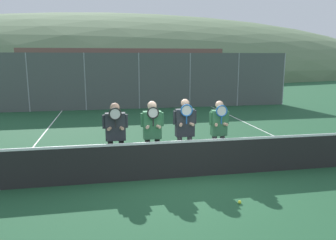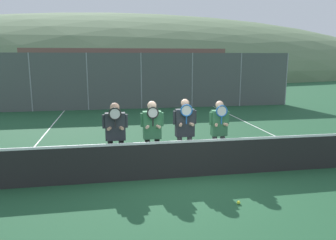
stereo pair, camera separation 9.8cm
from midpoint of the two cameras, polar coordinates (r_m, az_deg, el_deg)
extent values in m
plane|color=#1E4C2D|center=(8.04, 2.71, -9.93)|extent=(120.00, 120.00, 0.00)
ellipsoid|color=#5B7551|center=(59.67, -9.10, 8.05)|extent=(100.38, 55.77, 19.52)
cube|color=#9EA3A8|center=(26.35, -7.99, 7.97)|extent=(13.95, 5.00, 3.10)
cube|color=brown|center=(26.32, -8.09, 11.73)|extent=(14.45, 5.50, 0.36)
cylinder|color=gray|center=(18.73, -23.38, 6.00)|extent=(0.06, 0.06, 3.08)
cylinder|color=gray|center=(18.32, -14.39, 6.46)|extent=(0.06, 0.06, 3.08)
cylinder|color=gray|center=(18.37, -5.21, 6.77)|extent=(0.06, 0.06, 3.08)
cylinder|color=gray|center=(18.87, 3.71, 6.90)|extent=(0.06, 0.06, 3.08)
cylinder|color=gray|center=(19.80, 11.98, 6.88)|extent=(0.06, 0.06, 3.08)
cylinder|color=gray|center=(21.10, 19.37, 6.73)|extent=(0.06, 0.06, 3.08)
cube|color=#4C5451|center=(18.37, -5.21, 6.77)|extent=(17.51, 0.02, 3.08)
cube|color=black|center=(7.90, 2.74, -6.97)|extent=(11.10, 0.02, 0.87)
cube|color=white|center=(7.77, 2.77, -3.75)|extent=(11.10, 0.03, 0.06)
cube|color=white|center=(10.97, -23.22, -5.08)|extent=(0.05, 16.00, 0.01)
cube|color=white|center=(12.25, 18.81, -3.16)|extent=(0.05, 16.00, 0.01)
cylinder|color=black|center=(8.29, -10.26, -6.35)|extent=(0.13, 0.13, 0.85)
cylinder|color=black|center=(8.29, -8.40, -6.28)|extent=(0.13, 0.13, 0.85)
cube|color=#282D33|center=(8.09, -9.49, -1.15)|extent=(0.49, 0.22, 0.67)
sphere|color=tan|center=(8.01, -9.60, 2.15)|extent=(0.23, 0.23, 0.23)
cylinder|color=#282D33|center=(8.07, -11.43, -0.30)|extent=(0.08, 0.08, 0.33)
cylinder|color=#282D33|center=(8.08, -7.62, -0.16)|extent=(0.08, 0.08, 0.33)
cylinder|color=tan|center=(8.01, -10.35, -1.41)|extent=(0.16, 0.27, 0.08)
cylinder|color=tan|center=(8.01, -8.60, -1.34)|extent=(0.16, 0.27, 0.08)
cylinder|color=black|center=(7.90, -9.49, -0.66)|extent=(0.03, 0.03, 0.20)
torus|color=black|center=(7.85, -9.54, 1.04)|extent=(0.31, 0.03, 0.31)
cylinder|color=silver|center=(7.85, -9.54, 1.04)|extent=(0.25, 0.00, 0.25)
cylinder|color=black|center=(8.27, -3.90, -6.17)|extent=(0.13, 0.13, 0.87)
cylinder|color=black|center=(8.30, -2.22, -6.09)|extent=(0.13, 0.13, 0.87)
cube|color=#337047|center=(8.09, -3.12, -0.87)|extent=(0.44, 0.22, 0.69)
sphere|color=#DBB293|center=(8.01, -3.15, 2.51)|extent=(0.23, 0.23, 0.23)
cylinder|color=#337047|center=(8.04, -4.87, 0.00)|extent=(0.08, 0.08, 0.34)
cylinder|color=#337047|center=(8.10, -1.39, 0.12)|extent=(0.08, 0.08, 0.34)
cylinder|color=#DBB293|center=(7.99, -3.82, -1.13)|extent=(0.16, 0.27, 0.08)
cylinder|color=#DBB293|center=(8.02, -2.24, -1.07)|extent=(0.16, 0.27, 0.08)
cylinder|color=black|center=(7.90, -2.95, -0.39)|extent=(0.03, 0.03, 0.20)
torus|color=black|center=(7.85, -2.97, 1.26)|extent=(0.29, 0.03, 0.29)
cylinder|color=silver|center=(7.85, -2.97, 1.26)|extent=(0.24, 0.00, 0.24)
cylinder|color=#56565B|center=(8.44, 1.70, -5.75)|extent=(0.13, 0.13, 0.88)
cylinder|color=#56565B|center=(8.50, 3.42, -5.64)|extent=(0.13, 0.13, 0.88)
cube|color=#282D33|center=(8.28, 2.61, -0.47)|extent=(0.47, 0.22, 0.70)
sphere|color=tan|center=(8.20, 2.64, 2.96)|extent=(0.21, 0.21, 0.21)
cylinder|color=#282D33|center=(8.20, 0.84, 0.40)|extent=(0.08, 0.08, 0.34)
cylinder|color=#282D33|center=(8.32, 4.37, 0.52)|extent=(0.08, 0.08, 0.34)
cylinder|color=tan|center=(8.17, 1.95, -0.72)|extent=(0.16, 0.27, 0.08)
cylinder|color=tan|center=(8.23, 3.55, -0.66)|extent=(0.16, 0.27, 0.08)
cylinder|color=#1E5BAD|center=(8.09, 2.91, 0.01)|extent=(0.03, 0.03, 0.20)
torus|color=#1E5BAD|center=(8.05, 2.92, 1.69)|extent=(0.31, 0.03, 0.31)
cylinder|color=silver|center=(8.05, 2.92, 1.69)|extent=(0.26, 0.00, 0.26)
cylinder|color=#56565B|center=(8.76, 7.72, -5.35)|extent=(0.13, 0.13, 0.84)
cylinder|color=#56565B|center=(8.83, 9.08, -5.26)|extent=(0.13, 0.13, 0.84)
cube|color=#337047|center=(8.62, 8.54, -0.49)|extent=(0.40, 0.22, 0.67)
sphere|color=tan|center=(8.54, 8.63, 2.63)|extent=(0.21, 0.21, 0.21)
cylinder|color=#337047|center=(8.52, 7.13, 0.31)|extent=(0.08, 0.08, 0.33)
cylinder|color=#337047|center=(8.67, 9.97, 0.41)|extent=(0.08, 0.08, 0.33)
cylinder|color=tan|center=(8.50, 8.10, -0.72)|extent=(0.16, 0.27, 0.08)
cylinder|color=tan|center=(8.57, 9.37, -0.67)|extent=(0.16, 0.27, 0.08)
cylinder|color=#1E5BAD|center=(8.43, 8.96, -0.02)|extent=(0.03, 0.03, 0.20)
torus|color=#1E5BAD|center=(8.39, 9.01, 1.57)|extent=(0.31, 0.03, 0.31)
cylinder|color=silver|center=(8.39, 9.01, 1.57)|extent=(0.25, 0.00, 0.25)
cube|color=slate|center=(20.81, -18.42, 4.37)|extent=(4.62, 1.81, 0.77)
cube|color=#2D3842|center=(20.75, -18.54, 6.28)|extent=(2.54, 1.67, 0.63)
cylinder|color=black|center=(19.79, -14.39, 3.15)|extent=(0.60, 0.16, 0.60)
cylinder|color=black|center=(21.62, -14.10, 3.80)|extent=(0.60, 0.16, 0.60)
cylinder|color=black|center=(20.21, -22.92, 2.79)|extent=(0.60, 0.16, 0.60)
cylinder|color=black|center=(22.01, -21.93, 3.46)|extent=(0.60, 0.16, 0.60)
cube|color=navy|center=(20.78, -3.99, 4.93)|extent=(4.60, 1.75, 0.80)
cube|color=#2D3842|center=(20.72, -4.02, 6.93)|extent=(2.53, 1.61, 0.65)
cylinder|color=black|center=(20.18, 0.55, 3.64)|extent=(0.60, 0.16, 0.60)
cylinder|color=black|center=(21.93, -0.36, 4.22)|extent=(0.60, 0.16, 0.60)
cylinder|color=black|center=(19.82, -7.97, 3.40)|extent=(0.60, 0.16, 0.60)
cylinder|color=black|center=(21.59, -8.21, 4.01)|extent=(0.60, 0.16, 0.60)
cube|color=#285638|center=(22.28, 9.00, 5.33)|extent=(4.33, 1.80, 0.87)
cube|color=#2D3842|center=(22.22, 9.06, 7.36)|extent=(2.38, 1.65, 0.71)
cylinder|color=black|center=(22.00, 13.23, 3.96)|extent=(0.60, 0.16, 0.60)
cylinder|color=black|center=(23.68, 11.44, 4.51)|extent=(0.60, 0.16, 0.60)
cylinder|color=black|center=(21.02, 6.18, 3.87)|extent=(0.60, 0.16, 0.60)
cylinder|color=black|center=(22.77, 4.85, 4.44)|extent=(0.60, 0.16, 0.60)
sphere|color=#CCDB33|center=(6.82, 11.96, -13.82)|extent=(0.07, 0.07, 0.07)
camera|label=1|loc=(0.05, -90.34, -0.07)|focal=35.00mm
camera|label=2|loc=(0.05, 89.66, 0.07)|focal=35.00mm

